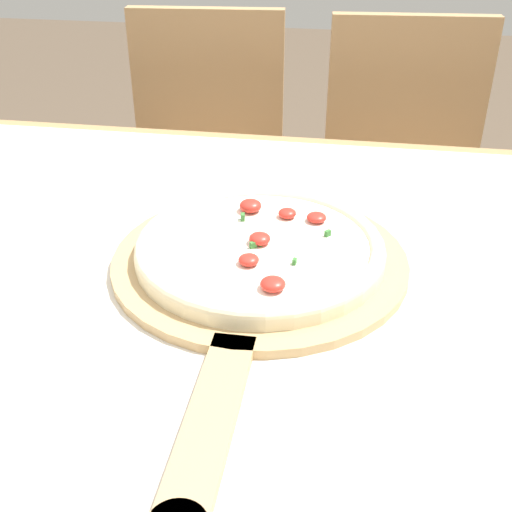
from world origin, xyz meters
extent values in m
cube|color=#A87F51|center=(0.00, 0.00, 0.71)|extent=(1.42, 1.04, 0.03)
cube|color=silver|center=(0.00, 0.00, 0.73)|extent=(1.34, 0.96, 0.00)
cylinder|color=tan|center=(0.05, 0.05, 0.74)|extent=(0.37, 0.37, 0.01)
cube|color=tan|center=(0.05, -0.23, 0.74)|extent=(0.04, 0.23, 0.01)
cylinder|color=beige|center=(0.05, 0.05, 0.75)|extent=(0.31, 0.31, 0.02)
torus|color=beige|center=(0.05, 0.05, 0.76)|extent=(0.31, 0.31, 0.02)
cylinder|color=white|center=(0.05, 0.05, 0.76)|extent=(0.27, 0.27, 0.00)
ellipsoid|color=red|center=(0.08, 0.13, 0.77)|extent=(0.02, 0.02, 0.01)
ellipsoid|color=red|center=(0.05, 0.05, 0.77)|extent=(0.03, 0.03, 0.01)
ellipsoid|color=red|center=(0.08, -0.05, 0.77)|extent=(0.03, 0.03, 0.01)
ellipsoid|color=red|center=(0.02, 0.14, 0.77)|extent=(0.03, 0.03, 0.02)
ellipsoid|color=red|center=(0.12, 0.12, 0.77)|extent=(0.03, 0.03, 0.01)
ellipsoid|color=red|center=(0.05, 0.00, 0.77)|extent=(0.02, 0.02, 0.01)
cube|color=#387533|center=(0.05, 0.04, 0.77)|extent=(0.01, 0.01, 0.01)
cube|color=#387533|center=(0.02, 0.11, 0.77)|extent=(0.01, 0.01, 0.01)
cube|color=#387533|center=(0.04, 0.04, 0.77)|extent=(0.01, 0.01, 0.01)
cube|color=#387533|center=(0.13, 0.08, 0.77)|extent=(0.01, 0.01, 0.01)
cube|color=#387533|center=(0.10, 0.01, 0.77)|extent=(0.01, 0.01, 0.01)
cube|color=tan|center=(-0.21, 0.74, 0.43)|extent=(0.43, 0.43, 0.02)
cube|color=tan|center=(-0.22, 0.92, 0.66)|extent=(0.38, 0.07, 0.44)
cylinder|color=tan|center=(-0.35, 0.57, 0.21)|extent=(0.04, 0.04, 0.42)
cylinder|color=tan|center=(-0.03, 0.60, 0.21)|extent=(0.04, 0.04, 0.42)
cylinder|color=tan|center=(-0.38, 0.89, 0.21)|extent=(0.04, 0.04, 0.42)
cylinder|color=tan|center=(-0.06, 0.92, 0.21)|extent=(0.04, 0.04, 0.42)
cube|color=tan|center=(0.28, 0.74, 0.43)|extent=(0.43, 0.43, 0.02)
cube|color=tan|center=(0.27, 0.92, 0.66)|extent=(0.38, 0.07, 0.44)
cylinder|color=tan|center=(0.14, 0.57, 0.21)|extent=(0.04, 0.04, 0.42)
cylinder|color=tan|center=(0.46, 0.60, 0.21)|extent=(0.04, 0.04, 0.42)
cylinder|color=tan|center=(0.11, 0.89, 0.21)|extent=(0.04, 0.04, 0.42)
cylinder|color=tan|center=(0.43, 0.91, 0.21)|extent=(0.04, 0.04, 0.42)
camera|label=1|loc=(0.16, -0.63, 1.16)|focal=45.00mm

